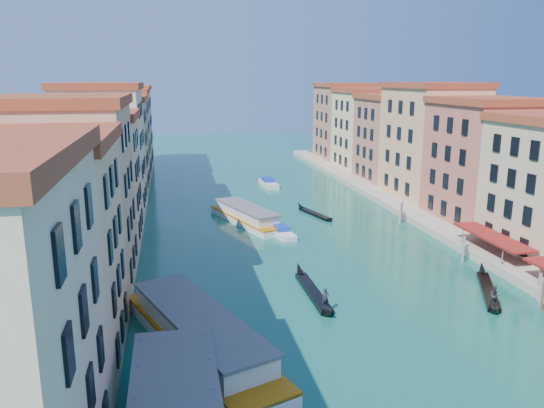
{
  "coord_description": "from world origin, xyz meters",
  "views": [
    {
      "loc": [
        -15.65,
        -16.12,
        21.59
      ],
      "look_at": [
        -2.81,
        50.09,
        5.6
      ],
      "focal_mm": 35.0,
      "sensor_mm": 36.0,
      "label": 1
    }
  ],
  "objects_px": {
    "vaporetto_near": "(199,334)",
    "gondola_fore": "(313,291)",
    "vaporetto_far": "(247,216)",
    "gondola_right": "(488,289)"
  },
  "relations": [
    {
      "from": "vaporetto_near",
      "to": "gondola_right",
      "type": "height_order",
      "value": "vaporetto_near"
    },
    {
      "from": "gondola_fore",
      "to": "gondola_right",
      "type": "relative_size",
      "value": 1.09
    },
    {
      "from": "vaporetto_near",
      "to": "vaporetto_far",
      "type": "relative_size",
      "value": 1.24
    },
    {
      "from": "vaporetto_near",
      "to": "vaporetto_far",
      "type": "xyz_separation_m",
      "value": [
        9.45,
        38.11,
        -0.29
      ]
    },
    {
      "from": "vaporetto_far",
      "to": "gondola_fore",
      "type": "relative_size",
      "value": 1.35
    },
    {
      "from": "gondola_fore",
      "to": "gondola_right",
      "type": "bearing_deg",
      "value": -10.82
    },
    {
      "from": "vaporetto_near",
      "to": "gondola_fore",
      "type": "height_order",
      "value": "vaporetto_near"
    },
    {
      "from": "gondola_right",
      "to": "vaporetto_far",
      "type": "bearing_deg",
      "value": 148.4
    },
    {
      "from": "vaporetto_near",
      "to": "gondola_fore",
      "type": "relative_size",
      "value": 1.67
    },
    {
      "from": "gondola_fore",
      "to": "gondola_right",
      "type": "distance_m",
      "value": 18.06
    }
  ]
}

